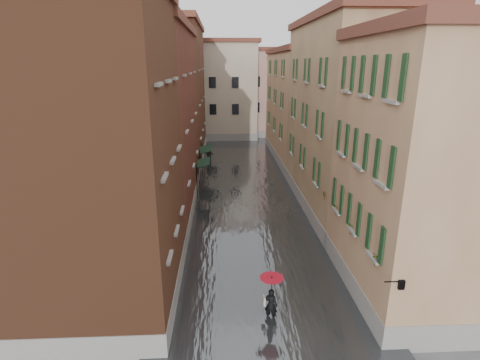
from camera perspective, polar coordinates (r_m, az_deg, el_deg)
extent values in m
plane|color=#525154|center=(20.21, 3.03, -13.75)|extent=(120.00, 120.00, 0.00)
cube|color=#3E4245|center=(31.98, 0.71, -1.47)|extent=(10.00, 60.00, 0.20)
cube|color=brown|center=(16.51, -20.79, 2.41)|extent=(6.00, 8.00, 13.00)
cube|color=brown|center=(27.02, -13.84, 7.97)|extent=(6.00, 14.00, 12.50)
cube|color=brown|center=(41.65, -10.11, 12.40)|extent=(6.00, 16.00, 14.00)
cube|color=#A27553|center=(18.22, 26.49, 0.59)|extent=(6.00, 8.00, 11.50)
cube|color=tan|center=(27.94, 15.93, 8.63)|extent=(6.00, 14.00, 13.00)
cube|color=#A27553|center=(42.41, 9.45, 10.82)|extent=(6.00, 16.00, 11.50)
cube|color=beige|center=(55.35, -4.09, 13.28)|extent=(12.00, 9.00, 13.00)
cube|color=tan|center=(57.91, 5.13, 12.94)|extent=(10.00, 9.00, 12.00)
cube|color=#152F1E|center=(31.26, -5.61, 2.69)|extent=(1.09, 2.68, 0.31)
cylinder|color=black|center=(30.32, -6.60, -0.07)|extent=(0.06, 0.06, 2.80)
cylinder|color=black|center=(32.89, -6.32, 1.33)|extent=(0.06, 0.06, 2.80)
cube|color=#152F1E|center=(36.17, -5.26, 4.73)|extent=(1.09, 3.18, 0.31)
cylinder|color=black|center=(34.93, -6.12, 2.30)|extent=(0.06, 0.06, 2.80)
cylinder|color=black|center=(38.01, -5.87, 3.55)|extent=(0.06, 0.06, 2.80)
cylinder|color=black|center=(14.65, 22.25, -14.15)|extent=(0.60, 0.05, 0.05)
cube|color=black|center=(14.83, 23.29, -14.34)|extent=(0.22, 0.22, 0.35)
cube|color=beige|center=(14.83, 23.29, -14.34)|extent=(0.14, 0.14, 0.24)
cube|color=maroon|center=(15.75, 20.40, -11.42)|extent=(0.22, 0.85, 0.18)
imported|color=#265926|center=(15.56, 20.57, -10.05)|extent=(0.59, 0.51, 0.66)
cube|color=maroon|center=(18.12, 16.94, -7.16)|extent=(0.22, 0.85, 0.18)
imported|color=#265926|center=(17.96, 17.06, -5.94)|extent=(0.59, 0.51, 0.66)
cube|color=maroon|center=(20.16, 14.76, -4.43)|extent=(0.22, 0.85, 0.18)
imported|color=#265926|center=(20.01, 14.85, -3.31)|extent=(0.59, 0.51, 0.66)
cube|color=maroon|center=(22.05, 13.16, -2.40)|extent=(0.22, 0.85, 0.18)
imported|color=#265926|center=(21.92, 13.24, -1.36)|extent=(0.59, 0.51, 0.66)
imported|color=black|center=(16.58, 4.74, -18.44)|extent=(0.65, 0.55, 1.52)
cube|color=beige|center=(16.48, 3.72, -17.85)|extent=(0.08, 0.30, 0.38)
cylinder|color=black|center=(16.24, 4.79, -16.74)|extent=(0.02, 0.02, 1.00)
cone|color=#A40A1B|center=(15.93, 4.84, -15.05)|extent=(1.02, 1.02, 0.28)
imported|color=black|center=(40.79, -4.70, 3.85)|extent=(0.98, 0.81, 1.84)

